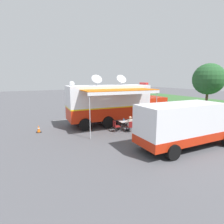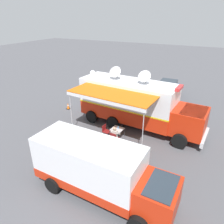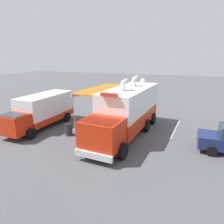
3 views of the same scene
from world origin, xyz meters
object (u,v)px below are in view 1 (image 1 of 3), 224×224
(trash_bin, at_px, (161,126))
(support_truck, at_px, (186,125))
(folding_chair_beside_table, at_px, (116,125))
(car_behind_truck, at_px, (93,104))
(command_truck, at_px, (116,102))
(folding_table, at_px, (124,122))
(traffic_cone, at_px, (39,129))
(water_bottle, at_px, (124,120))
(folding_chair_at_table, at_px, (131,126))
(seated_responder, at_px, (130,123))

(trash_bin, height_order, support_truck, support_truck)
(folding_chair_beside_table, relative_size, car_behind_truck, 0.21)
(command_truck, distance_m, car_behind_truck, 7.36)
(folding_table, height_order, traffic_cone, folding_table)
(folding_table, distance_m, traffic_cone, 6.69)
(command_truck, distance_m, water_bottle, 2.47)
(water_bottle, bearing_deg, support_truck, 14.48)
(traffic_cone, xyz_separation_m, car_behind_truck, (-6.93, 7.42, 0.60))
(folding_table, relative_size, traffic_cone, 1.49)
(support_truck, bearing_deg, water_bottle, -165.52)
(folding_chair_beside_table, distance_m, trash_bin, 3.50)
(water_bottle, height_order, folding_chair_beside_table, water_bottle)
(trash_bin, bearing_deg, folding_chair_beside_table, -118.08)
(command_truck, relative_size, folding_chair_beside_table, 11.10)
(folding_chair_beside_table, bearing_deg, command_truck, 150.16)
(folding_chair_at_table, height_order, traffic_cone, folding_chair_at_table)
(water_bottle, relative_size, folding_chair_beside_table, 0.26)
(folding_chair_at_table, distance_m, seated_responder, 0.23)
(folding_chair_at_table, bearing_deg, support_truck, 16.14)
(car_behind_truck, bearing_deg, water_bottle, -7.29)
(water_bottle, height_order, support_truck, support_truck)
(folding_chair_at_table, height_order, trash_bin, trash_bin)
(seated_responder, relative_size, traffic_cone, 2.16)
(trash_bin, bearing_deg, traffic_cone, -117.19)
(seated_responder, height_order, support_truck, support_truck)
(command_truck, relative_size, water_bottle, 43.11)
(water_bottle, xyz_separation_m, trash_bin, (1.86, 2.21, -0.38))
(command_truck, relative_size, support_truck, 1.40)
(folding_table, height_order, water_bottle, water_bottle)
(seated_responder, bearing_deg, support_truck, 15.27)
(folding_table, bearing_deg, trash_bin, 51.15)
(folding_table, distance_m, trash_bin, 2.88)
(folding_chair_beside_table, height_order, car_behind_truck, car_behind_truck)
(folding_chair_at_table, distance_m, traffic_cone, 7.14)
(trash_bin, bearing_deg, folding_chair_at_table, -115.41)
(traffic_cone, height_order, car_behind_truck, car_behind_truck)
(folding_table, bearing_deg, folding_chair_at_table, 9.00)
(support_truck, bearing_deg, trash_bin, 163.43)
(command_truck, relative_size, folding_table, 11.20)
(folding_table, bearing_deg, folding_chair_beside_table, -79.62)
(folding_table, xyz_separation_m, seated_responder, (0.61, 0.14, -0.02))
(folding_table, bearing_deg, seated_responder, 13.08)
(folding_table, xyz_separation_m, traffic_cone, (-2.53, -6.19, -0.39))
(folding_chair_at_table, distance_m, trash_bin, 2.34)
(folding_table, xyz_separation_m, trash_bin, (1.80, 2.24, -0.22))
(command_truck, distance_m, seated_responder, 3.13)
(water_bottle, xyz_separation_m, support_truck, (4.97, 1.28, 0.55))
(water_bottle, height_order, traffic_cone, water_bottle)
(water_bottle, distance_m, car_behind_truck, 9.47)
(traffic_cone, distance_m, support_truck, 10.62)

